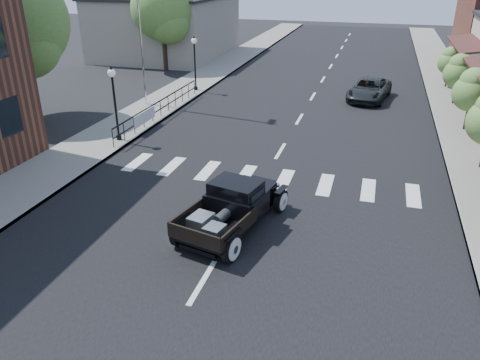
# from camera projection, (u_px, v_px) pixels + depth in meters

# --- Properties ---
(ground) EXTENTS (120.00, 120.00, 0.00)m
(ground) POSITION_uv_depth(u_px,v_px,m) (235.00, 227.00, 15.08)
(ground) COLOR black
(ground) RESTS_ON ground
(road) EXTENTS (14.00, 80.00, 0.02)m
(road) POSITION_uv_depth(u_px,v_px,m) (308.00, 105.00, 28.12)
(road) COLOR black
(road) RESTS_ON ground
(road_markings) EXTENTS (12.00, 60.00, 0.06)m
(road_markings) POSITION_uv_depth(u_px,v_px,m) (293.00, 131.00, 23.78)
(road_markings) COLOR silver
(road_markings) RESTS_ON ground
(sidewalk_left) EXTENTS (3.00, 80.00, 0.15)m
(sidewalk_left) POSITION_uv_depth(u_px,v_px,m) (177.00, 94.00, 30.28)
(sidewalk_left) COLOR gray
(sidewalk_left) RESTS_ON ground
(sidewalk_right) EXTENTS (3.00, 80.00, 0.15)m
(sidewalk_right) POSITION_uv_depth(u_px,v_px,m) (461.00, 116.00, 25.91)
(sidewalk_right) COLOR gray
(sidewalk_right) RESTS_ON ground
(low_building_left) EXTENTS (10.00, 12.00, 5.00)m
(low_building_left) POSITION_uv_depth(u_px,v_px,m) (167.00, 27.00, 42.24)
(low_building_left) COLOR gray
(low_building_left) RESTS_ON ground
(railing) EXTENTS (0.08, 10.00, 1.00)m
(railing) POSITION_uv_depth(u_px,v_px,m) (161.00, 107.00, 25.38)
(railing) COLOR black
(railing) RESTS_ON sidewalk_left
(banner) EXTENTS (0.04, 2.20, 0.60)m
(banner) POSITION_uv_depth(u_px,v_px,m) (145.00, 122.00, 23.70)
(banner) COLOR silver
(banner) RESTS_ON sidewalk_left
(lamp_post_b) EXTENTS (0.36, 0.36, 3.45)m
(lamp_post_b) POSITION_uv_depth(u_px,v_px,m) (115.00, 104.00, 21.46)
(lamp_post_b) COLOR black
(lamp_post_b) RESTS_ON sidewalk_left
(lamp_post_c) EXTENTS (0.36, 0.36, 3.45)m
(lamp_post_c) POSITION_uv_depth(u_px,v_px,m) (195.00, 63.00, 30.16)
(lamp_post_c) COLOR black
(lamp_post_c) RESTS_ON sidewalk_left
(big_tree_near) EXTENTS (5.30, 5.30, 7.78)m
(big_tree_near) POSITION_uv_depth(u_px,v_px,m) (20.00, 46.00, 24.00)
(big_tree_near) COLOR #507532
(big_tree_near) RESTS_ON ground
(big_tree_far) EXTENTS (4.76, 4.76, 7.00)m
(big_tree_far) POSITION_uv_depth(u_px,v_px,m) (163.00, 24.00, 35.96)
(big_tree_far) COLOR #507532
(big_tree_far) RESTS_ON ground
(small_tree_c) EXTENTS (1.78, 1.78, 2.97)m
(small_tree_c) POSITION_uv_depth(u_px,v_px,m) (470.00, 100.00, 22.93)
(small_tree_c) COLOR #557D39
(small_tree_c) RESTS_ON sidewalk_right
(small_tree_d) EXTENTS (1.68, 1.68, 2.81)m
(small_tree_d) POSITION_uv_depth(u_px,v_px,m) (457.00, 80.00, 27.34)
(small_tree_d) COLOR #557D39
(small_tree_d) RESTS_ON sidewalk_right
(small_tree_e) EXTENTS (1.53, 1.53, 2.55)m
(small_tree_e) POSITION_uv_depth(u_px,v_px,m) (449.00, 68.00, 31.17)
(small_tree_e) COLOR #557D39
(small_tree_e) RESTS_ON sidewalk_right
(hotrod_pickup) EXTENTS (3.14, 4.99, 1.60)m
(hotrod_pickup) POSITION_uv_depth(u_px,v_px,m) (233.00, 206.00, 14.69)
(hotrod_pickup) COLOR black
(hotrod_pickup) RESTS_ON ground
(second_car) EXTENTS (2.82, 4.86, 1.27)m
(second_car) POSITION_uv_depth(u_px,v_px,m) (369.00, 90.00, 28.95)
(second_car) COLOR black
(second_car) RESTS_ON ground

